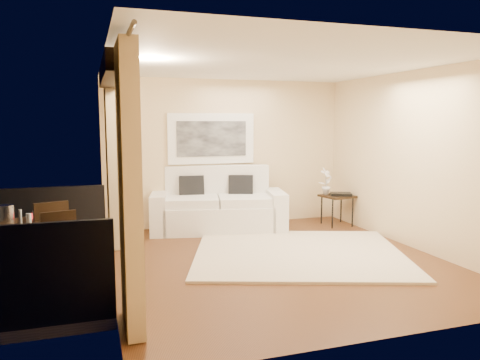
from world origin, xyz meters
name	(u,v)px	position (x,y,z in m)	size (l,w,h in m)	color
floor	(277,261)	(0.00, 0.00, 0.00)	(5.00, 5.00, 0.00)	brown
room_shell	(114,72)	(-2.13, 0.00, 2.52)	(5.00, 6.40, 5.00)	white
balcony	(17,272)	(-3.31, 0.00, 0.18)	(1.81, 2.60, 1.17)	#605B56
curtains	(119,170)	(-2.11, 0.00, 1.34)	(0.16, 4.80, 2.64)	tan
artwork	(212,139)	(-0.29, 2.46, 1.62)	(1.62, 0.07, 0.92)	white
rug	(299,253)	(0.42, 0.20, 0.02)	(2.99, 2.60, 0.04)	beige
sofa	(218,208)	(-0.28, 2.10, 0.40)	(2.50, 1.47, 1.13)	white
side_table	(337,198)	(1.93, 1.75, 0.51)	(0.62, 0.62, 0.57)	black
tray	(341,194)	(1.98, 1.69, 0.59)	(0.38, 0.28, 0.05)	black
orchid	(326,181)	(1.76, 1.88, 0.82)	(0.27, 0.18, 0.51)	white
bistro_table	(23,229)	(-3.25, 0.20, 0.64)	(0.78, 0.78, 0.73)	black
balcony_chair_far	(51,232)	(-2.94, 0.33, 0.55)	(0.51, 0.51, 0.95)	black
balcony_chair_near	(61,246)	(-2.79, -0.29, 0.52)	(0.47, 0.48, 0.91)	black
ice_bucket	(6,213)	(-3.43, 0.30, 0.83)	(0.18, 0.18, 0.20)	white
candle	(30,216)	(-3.17, 0.36, 0.76)	(0.06, 0.06, 0.07)	red
vase	(20,217)	(-3.25, 0.06, 0.82)	(0.04, 0.04, 0.18)	silver
glass_a	(29,218)	(-3.16, 0.09, 0.79)	(0.06, 0.06, 0.12)	silver
glass_b	(36,216)	(-3.10, 0.24, 0.79)	(0.06, 0.06, 0.12)	white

